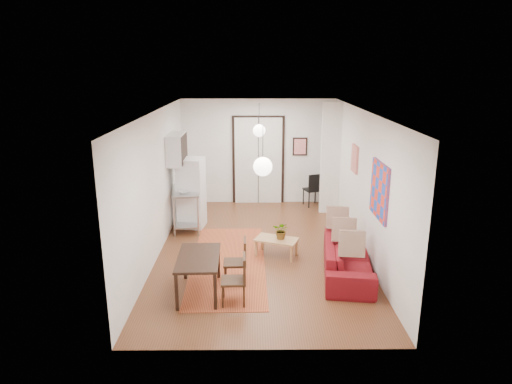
{
  "coord_description": "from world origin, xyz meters",
  "views": [
    {
      "loc": [
        -0.16,
        -8.96,
        3.79
      ],
      "look_at": [
        -0.09,
        0.09,
        1.25
      ],
      "focal_mm": 32.0,
      "sensor_mm": 36.0,
      "label": 1
    }
  ],
  "objects_px": {
    "kitchen_counter": "(186,203)",
    "dining_chair_near": "(235,257)",
    "sofa": "(348,258)",
    "dining_chair_far": "(234,274)",
    "dining_table": "(198,261)",
    "coffee_table": "(277,241)",
    "fridge": "(191,193)",
    "black_side_chair": "(312,186)"
  },
  "relations": [
    {
      "from": "coffee_table",
      "to": "dining_table",
      "type": "height_order",
      "value": "dining_table"
    },
    {
      "from": "sofa",
      "to": "fridge",
      "type": "height_order",
      "value": "fridge"
    },
    {
      "from": "black_side_chair",
      "to": "dining_chair_far",
      "type": "bearing_deg",
      "value": 51.22
    },
    {
      "from": "sofa",
      "to": "kitchen_counter",
      "type": "distance_m",
      "value": 4.23
    },
    {
      "from": "kitchen_counter",
      "to": "dining_chair_near",
      "type": "distance_m",
      "value": 3.12
    },
    {
      "from": "dining_table",
      "to": "sofa",
      "type": "bearing_deg",
      "value": 15.16
    },
    {
      "from": "sofa",
      "to": "black_side_chair",
      "type": "relative_size",
      "value": 2.33
    },
    {
      "from": "dining_chair_far",
      "to": "dining_chair_near",
      "type": "bearing_deg",
      "value": 178.45
    },
    {
      "from": "fridge",
      "to": "dining_table",
      "type": "distance_m",
      "value": 3.42
    },
    {
      "from": "fridge",
      "to": "dining_table",
      "type": "height_order",
      "value": "fridge"
    },
    {
      "from": "fridge",
      "to": "black_side_chair",
      "type": "height_order",
      "value": "fridge"
    },
    {
      "from": "coffee_table",
      "to": "sofa",
      "type": "bearing_deg",
      "value": -32.97
    },
    {
      "from": "dining_table",
      "to": "black_side_chair",
      "type": "xyz_separation_m",
      "value": [
        2.57,
        5.11,
        -0.06
      ]
    },
    {
      "from": "kitchen_counter",
      "to": "dining_chair_far",
      "type": "bearing_deg",
      "value": -78.21
    },
    {
      "from": "sofa",
      "to": "dining_chair_far",
      "type": "xyz_separation_m",
      "value": [
        -2.09,
        -1.0,
        0.16
      ]
    },
    {
      "from": "dining_chair_near",
      "to": "black_side_chair",
      "type": "relative_size",
      "value": 0.9
    },
    {
      "from": "kitchen_counter",
      "to": "dining_chair_far",
      "type": "height_order",
      "value": "kitchen_counter"
    },
    {
      "from": "fridge",
      "to": "dining_chair_far",
      "type": "bearing_deg",
      "value": -64.73
    },
    {
      "from": "dining_chair_far",
      "to": "black_side_chair",
      "type": "bearing_deg",
      "value": 158.34
    },
    {
      "from": "fridge",
      "to": "dining_chair_far",
      "type": "relative_size",
      "value": 1.99
    },
    {
      "from": "fridge",
      "to": "coffee_table",
      "type": "bearing_deg",
      "value": -35.07
    },
    {
      "from": "dining_table",
      "to": "dining_chair_far",
      "type": "relative_size",
      "value": 1.48
    },
    {
      "from": "coffee_table",
      "to": "black_side_chair",
      "type": "xyz_separation_m",
      "value": [
        1.17,
        3.55,
        0.22
      ]
    },
    {
      "from": "fridge",
      "to": "dining_table",
      "type": "xyz_separation_m",
      "value": [
        0.55,
        -3.37,
        -0.24
      ]
    },
    {
      "from": "coffee_table",
      "to": "dining_chair_far",
      "type": "xyz_separation_m",
      "value": [
        -0.8,
        -1.83,
        0.16
      ]
    },
    {
      "from": "sofa",
      "to": "black_side_chair",
      "type": "distance_m",
      "value": 4.39
    },
    {
      "from": "sofa",
      "to": "kitchen_counter",
      "type": "xyz_separation_m",
      "value": [
        -3.36,
        2.55,
        0.3
      ]
    },
    {
      "from": "dining_table",
      "to": "coffee_table",
      "type": "bearing_deg",
      "value": 48.11
    },
    {
      "from": "kitchen_counter",
      "to": "dining_chair_near",
      "type": "relative_size",
      "value": 1.55
    },
    {
      "from": "dining_chair_near",
      "to": "dining_chair_far",
      "type": "xyz_separation_m",
      "value": [
        0.0,
        -0.7,
        0.0
      ]
    },
    {
      "from": "dining_chair_near",
      "to": "fridge",
      "type": "bearing_deg",
      "value": -160.25
    },
    {
      "from": "kitchen_counter",
      "to": "black_side_chair",
      "type": "bearing_deg",
      "value": 21.48
    },
    {
      "from": "sofa",
      "to": "dining_table",
      "type": "height_order",
      "value": "dining_table"
    },
    {
      "from": "sofa",
      "to": "fridge",
      "type": "bearing_deg",
      "value": 58.76
    },
    {
      "from": "dining_table",
      "to": "dining_chair_far",
      "type": "distance_m",
      "value": 0.67
    },
    {
      "from": "coffee_table",
      "to": "dining_chair_near",
      "type": "distance_m",
      "value": 1.39
    },
    {
      "from": "fridge",
      "to": "dining_chair_near",
      "type": "height_order",
      "value": "fridge"
    },
    {
      "from": "dining_chair_far",
      "to": "kitchen_counter",
      "type": "bearing_deg",
      "value": -161.77
    },
    {
      "from": "sofa",
      "to": "dining_chair_far",
      "type": "height_order",
      "value": "dining_chair_far"
    },
    {
      "from": "fridge",
      "to": "dining_chair_near",
      "type": "relative_size",
      "value": 1.99
    },
    {
      "from": "fridge",
      "to": "black_side_chair",
      "type": "distance_m",
      "value": 3.58
    },
    {
      "from": "dining_chair_near",
      "to": "black_side_chair",
      "type": "distance_m",
      "value": 5.07
    }
  ]
}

